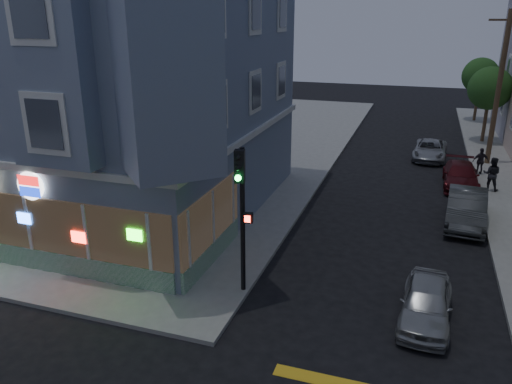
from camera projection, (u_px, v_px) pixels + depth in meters
The scene contains 13 objects.
ground at pixel (79, 369), 13.17m from camera, with size 120.00×120.00×0.00m, color black.
sidewalk_nw at pixel (122, 137), 37.73m from camera, with size 33.00×42.00×0.15m, color gray.
corner_building at pixel (106, 84), 22.82m from camera, with size 14.60×14.60×11.40m.
utility_pole at pixel (499, 87), 29.39m from camera, with size 2.20×0.30×9.00m.
street_tree_near at pixel (490, 88), 34.97m from camera, with size 3.00×3.00×5.30m.
street_tree_far at pixel (480, 76), 42.11m from camera, with size 3.00×3.00×5.30m.
pedestrian_a at pixel (492, 174), 25.87m from camera, with size 0.86×0.67×1.77m, color black.
pedestrian_b at pixel (481, 161), 28.57m from camera, with size 0.89×0.37×1.52m, color #28242C.
parked_car_a at pixel (426, 303), 15.06m from camera, with size 1.48×3.68×1.25m, color #9DA1A5.
parked_car_b at pixel (466, 208), 22.06m from camera, with size 1.61×4.60×1.52m, color #393C3E.
parked_car_c at pixel (461, 176), 26.91m from camera, with size 1.77×4.35×1.26m, color #501217.
parked_car_d at pixel (430, 150), 32.16m from camera, with size 1.98×4.29×1.19m, color #94989E.
traffic_signal at pixel (242, 198), 15.52m from camera, with size 0.60×0.55×4.90m.
Camera 1 is at (7.87, -8.77, 8.85)m, focal length 35.00 mm.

